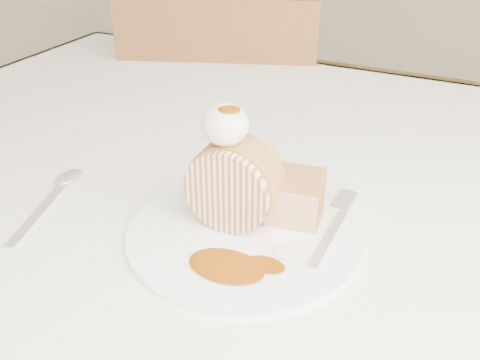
% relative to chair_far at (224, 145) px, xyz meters
% --- Properties ---
extents(table, '(1.40, 0.90, 0.75)m').
position_rel_chair_far_xyz_m(table, '(0.36, -0.47, 0.16)').
color(table, white).
rests_on(table, ground).
extents(chair_far, '(0.53, 0.53, 0.88)m').
position_rel_chair_far_xyz_m(chair_far, '(0.00, 0.00, 0.00)').
color(chair_far, brown).
rests_on(chair_far, ground).
extents(plate, '(0.29, 0.29, 0.01)m').
position_rel_chair_far_xyz_m(plate, '(0.35, -0.63, 0.25)').
color(plate, white).
rests_on(plate, table).
extents(roulade_slice, '(0.10, 0.05, 0.09)m').
position_rel_chair_far_xyz_m(roulade_slice, '(0.33, -0.62, 0.30)').
color(roulade_slice, beige).
rests_on(roulade_slice, plate).
extents(cake_chunk, '(0.06, 0.06, 0.05)m').
position_rel_chair_far_xyz_m(cake_chunk, '(0.39, -0.59, 0.28)').
color(cake_chunk, '#A87A3F').
rests_on(cake_chunk, plate).
extents(whipped_cream, '(0.05, 0.05, 0.04)m').
position_rel_chair_far_xyz_m(whipped_cream, '(0.33, -0.62, 0.37)').
color(whipped_cream, white).
rests_on(whipped_cream, roulade_slice).
extents(caramel_drizzle, '(0.02, 0.02, 0.01)m').
position_rel_chair_far_xyz_m(caramel_drizzle, '(0.33, -0.63, 0.40)').
color(caramel_drizzle, '#6F3404').
rests_on(caramel_drizzle, whipped_cream).
extents(caramel_pool, '(0.09, 0.06, 0.00)m').
position_rel_chair_far_xyz_m(caramel_pool, '(0.36, -0.70, 0.26)').
color(caramel_pool, '#6F3404').
rests_on(caramel_pool, plate).
extents(fork, '(0.02, 0.15, 0.00)m').
position_rel_chair_far_xyz_m(fork, '(0.44, -0.61, 0.26)').
color(fork, silver).
rests_on(fork, plate).
extents(spoon, '(0.07, 0.16, 0.00)m').
position_rel_chair_far_xyz_m(spoon, '(0.12, -0.70, 0.25)').
color(spoon, silver).
rests_on(spoon, table).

